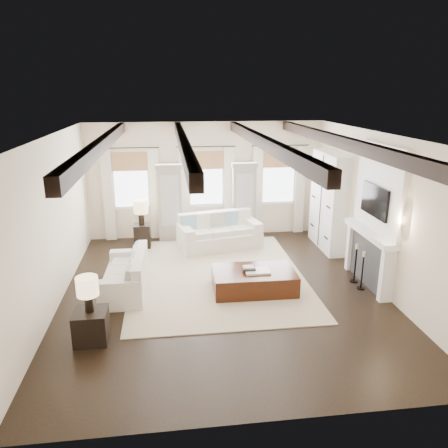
{
  "coord_description": "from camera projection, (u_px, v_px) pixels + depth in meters",
  "views": [
    {
      "loc": [
        -1.04,
        -8.17,
        4.02
      ],
      "look_at": [
        0.15,
        1.04,
        1.15
      ],
      "focal_mm": 35.0,
      "sensor_mm": 36.0,
      "label": 1
    }
  ],
  "objects": [
    {
      "name": "lamp_back",
      "position": [
        141.0,
        208.0,
        11.3
      ],
      "size": [
        0.38,
        0.38,
        0.65
      ],
      "color": "black",
      "rests_on": "side_table_back"
    },
    {
      "name": "side_table_front",
      "position": [
        91.0,
        326.0,
        7.23
      ],
      "size": [
        0.54,
        0.54,
        0.54
      ],
      "primitive_type": "cube",
      "color": "black",
      "rests_on": "ground"
    },
    {
      "name": "candlestick_near",
      "position": [
        362.0,
        274.0,
        9.1
      ],
      "size": [
        0.17,
        0.17,
        0.83
      ],
      "color": "black",
      "rests_on": "ground"
    },
    {
      "name": "book_lower",
      "position": [
        249.0,
        269.0,
        8.94
      ],
      "size": [
        0.26,
        0.2,
        0.04
      ],
      "primitive_type": "cube",
      "rotation": [
        0.0,
        0.0,
        -0.01
      ],
      "color": "#262628",
      "rests_on": "tray"
    },
    {
      "name": "room_shell",
      "position": [
        252.0,
        192.0,
        9.44
      ],
      "size": [
        6.54,
        7.54,
        3.22
      ],
      "color": "#FBECCF",
      "rests_on": "ground"
    },
    {
      "name": "sofa_back",
      "position": [
        219.0,
        234.0,
        11.56
      ],
      "size": [
        2.27,
        1.39,
        0.91
      ],
      "color": "white",
      "rests_on": "ground"
    },
    {
      "name": "book_upper",
      "position": [
        248.0,
        267.0,
        8.94
      ],
      "size": [
        0.22,
        0.17,
        0.03
      ],
      "primitive_type": "cube",
      "rotation": [
        0.0,
        0.0,
        -0.01
      ],
      "color": "beige",
      "rests_on": "book_lower"
    },
    {
      "name": "lamp_front",
      "position": [
        87.0,
        288.0,
        7.02
      ],
      "size": [
        0.35,
        0.35,
        0.61
      ],
      "color": "black",
      "rests_on": "side_table_front"
    },
    {
      "name": "ottoman",
      "position": [
        254.0,
        281.0,
        9.06
      ],
      "size": [
        1.7,
        1.08,
        0.44
      ],
      "primitive_type": "cube",
      "rotation": [
        0.0,
        0.0,
        -0.01
      ],
      "color": "black",
      "rests_on": "ground"
    },
    {
      "name": "side_table_back",
      "position": [
        142.0,
        236.0,
        11.52
      ],
      "size": [
        0.42,
        0.42,
        0.63
      ],
      "primitive_type": "cube",
      "color": "black",
      "rests_on": "ground"
    },
    {
      "name": "sofa_left",
      "position": [
        128.0,
        276.0,
        9.03
      ],
      "size": [
        0.89,
        1.89,
        0.8
      ],
      "color": "white",
      "rests_on": "ground"
    },
    {
      "name": "ground",
      "position": [
        223.0,
        292.0,
        9.06
      ],
      "size": [
        7.5,
        7.5,
        0.0
      ],
      "primitive_type": "plane",
      "color": "black",
      "rests_on": "ground"
    },
    {
      "name": "candlestick_far",
      "position": [
        355.0,
        266.0,
        9.43
      ],
      "size": [
        0.18,
        0.18,
        0.88
      ],
      "color": "black",
      "rests_on": "ground"
    },
    {
      "name": "area_rug",
      "position": [
        217.0,
        275.0,
        9.85
      ],
      "size": [
        3.82,
        4.89,
        0.02
      ],
      "primitive_type": "cube",
      "color": "#C3B497",
      "rests_on": "ground"
    },
    {
      "name": "tray",
      "position": [
        257.0,
        271.0,
        8.94
      ],
      "size": [
        0.51,
        0.39,
        0.04
      ],
      "primitive_type": "cube",
      "rotation": [
        0.0,
        0.0,
        -0.01
      ],
      "color": "white",
      "rests_on": "ottoman"
    }
  ]
}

